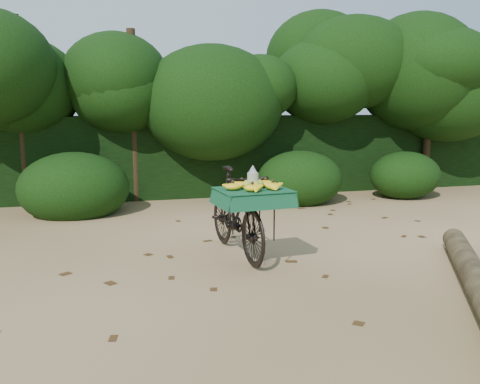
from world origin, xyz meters
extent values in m
plane|color=tan|center=(0.00, 0.00, 0.00)|extent=(80.00, 80.00, 0.00)
imported|color=black|center=(-0.76, 0.95, 0.59)|extent=(0.73, 2.01, 1.18)
cube|color=black|center=(-0.70, 0.35, 0.97)|extent=(0.47, 0.56, 0.03)
cube|color=#16532D|center=(-0.70, 0.35, 0.99)|extent=(0.91, 0.78, 0.01)
ellipsoid|color=#99A427|center=(-0.62, 0.36, 1.05)|extent=(0.11, 0.09, 0.13)
ellipsoid|color=#99A427|center=(-0.71, 0.42, 1.05)|extent=(0.11, 0.09, 0.13)
ellipsoid|color=#99A427|center=(-0.79, 0.34, 1.05)|extent=(0.11, 0.09, 0.13)
ellipsoid|color=#99A427|center=(-0.70, 0.28, 1.05)|extent=(0.11, 0.09, 0.13)
cylinder|color=#EAE5C6|center=(-0.71, 0.36, 1.11)|extent=(0.14, 0.14, 0.18)
cylinder|color=brown|center=(1.26, -1.30, 0.15)|extent=(2.32, 3.64, 0.29)
cube|color=black|center=(0.00, 6.30, 0.90)|extent=(26.00, 1.80, 1.80)
camera|label=1|loc=(-2.46, -5.51, 1.97)|focal=38.00mm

